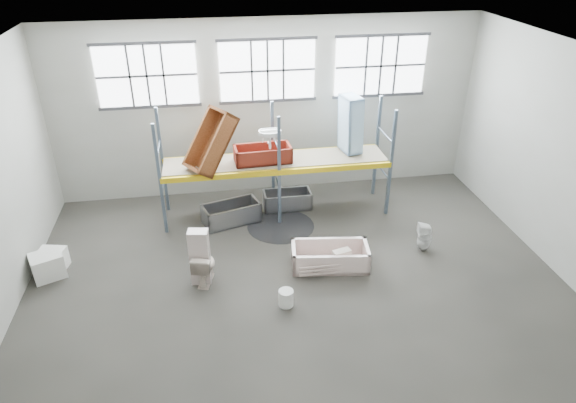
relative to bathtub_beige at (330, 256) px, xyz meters
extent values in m
cube|color=#4C4841|center=(-0.87, -0.74, -0.31)|extent=(12.00, 10.00, 0.10)
cube|color=silver|center=(-0.87, -0.74, 4.79)|extent=(12.00, 10.00, 0.10)
cube|color=#9E9D91|center=(-0.87, 4.31, 2.24)|extent=(12.00, 0.10, 5.00)
cube|color=#B0AFA4|center=(-0.87, -5.79, 2.24)|extent=(12.00, 0.10, 5.00)
cube|color=#9C9C91|center=(5.18, -0.74, 2.24)|extent=(0.10, 10.00, 5.00)
cube|color=white|center=(-4.07, 4.20, 3.34)|extent=(2.60, 0.04, 1.60)
cube|color=white|center=(-0.87, 4.20, 3.34)|extent=(2.60, 0.04, 1.60)
cube|color=white|center=(2.33, 4.20, 3.34)|extent=(2.60, 0.04, 1.60)
cube|color=slate|center=(-3.87, 2.16, 1.24)|extent=(0.08, 0.08, 3.00)
cube|color=slate|center=(-3.87, 3.36, 1.24)|extent=(0.08, 0.08, 3.00)
cube|color=slate|center=(-0.87, 2.16, 1.24)|extent=(0.08, 0.08, 3.00)
cube|color=slate|center=(-0.87, 3.36, 1.24)|extent=(0.08, 0.08, 3.00)
cube|color=slate|center=(2.13, 2.16, 1.24)|extent=(0.08, 0.08, 3.00)
cube|color=slate|center=(2.13, 3.36, 1.24)|extent=(0.08, 0.08, 3.00)
cube|color=yellow|center=(-0.87, 2.16, 1.24)|extent=(6.00, 0.10, 0.14)
cube|color=yellow|center=(-0.87, 3.36, 1.24)|extent=(6.00, 0.10, 0.14)
cube|color=gray|center=(-0.87, 2.76, 1.32)|extent=(5.90, 1.10, 0.03)
cylinder|color=black|center=(-0.87, 1.96, -0.26)|extent=(1.80, 1.80, 0.00)
cube|color=beige|center=(0.25, -0.12, 0.02)|extent=(0.46, 0.30, 0.40)
imported|color=beige|center=(-0.42, -0.27, -0.10)|extent=(0.45, 0.45, 0.14)
imported|color=beige|center=(-2.91, -0.13, 0.13)|extent=(0.63, 0.86, 0.78)
cube|color=#C2ABA6|center=(-2.99, -0.13, 0.41)|extent=(0.47, 0.35, 1.34)
imported|color=white|center=(2.44, 0.27, 0.11)|extent=(0.39, 0.38, 0.74)
imported|color=white|center=(-1.07, 2.40, 1.83)|extent=(0.60, 0.48, 0.51)
cylinder|color=silver|center=(-1.24, -1.23, -0.08)|extent=(0.42, 0.42, 0.37)
cube|color=white|center=(-6.45, 0.65, 0.03)|extent=(0.85, 0.80, 0.58)
cube|color=white|center=(-6.43, 0.89, -0.01)|extent=(0.71, 0.71, 0.50)
camera|label=1|loc=(-2.58, -9.63, 6.94)|focal=32.00mm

